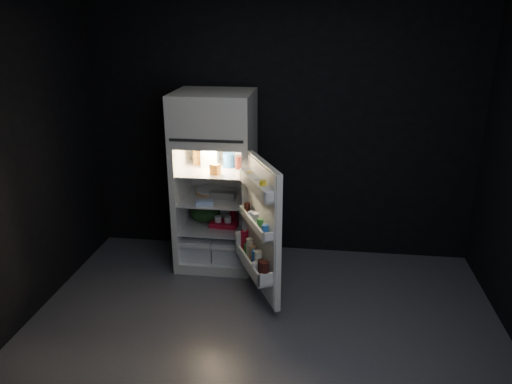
# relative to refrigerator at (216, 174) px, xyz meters

# --- Properties ---
(floor) EXTENTS (4.00, 3.40, 0.00)m
(floor) POSITION_rel_refrigerator_xyz_m (0.62, -1.32, -0.96)
(floor) COLOR #545459
(floor) RESTS_ON ground
(wall_back) EXTENTS (4.00, 0.00, 2.70)m
(wall_back) POSITION_rel_refrigerator_xyz_m (0.62, 0.38, 0.39)
(wall_back) COLOR black
(wall_back) RESTS_ON ground
(wall_front) EXTENTS (4.00, 0.00, 2.70)m
(wall_front) POSITION_rel_refrigerator_xyz_m (0.62, -3.02, 0.39)
(wall_front) COLOR black
(wall_front) RESTS_ON ground
(wall_left) EXTENTS (0.00, 3.40, 2.70)m
(wall_left) POSITION_rel_refrigerator_xyz_m (-1.38, -1.32, 0.39)
(wall_left) COLOR black
(wall_left) RESTS_ON ground
(refrigerator) EXTENTS (0.76, 0.71, 1.78)m
(refrigerator) POSITION_rel_refrigerator_xyz_m (0.00, 0.00, 0.00)
(refrigerator) COLOR white
(refrigerator) RESTS_ON ground
(fridge_door) EXTENTS (0.49, 0.73, 1.22)m
(fridge_door) POSITION_rel_refrigerator_xyz_m (0.54, -0.71, -0.28)
(fridge_door) COLOR white
(fridge_door) RESTS_ON ground
(milk_jug) EXTENTS (0.17, 0.17, 0.24)m
(milk_jug) POSITION_rel_refrigerator_xyz_m (-0.07, 0.05, 0.19)
(milk_jug) COLOR white
(milk_jug) RESTS_ON refrigerator
(mayo_jar) EXTENTS (0.14, 0.14, 0.14)m
(mayo_jar) POSITION_rel_refrigerator_xyz_m (0.13, 0.03, 0.14)
(mayo_jar) COLOR #205CB2
(mayo_jar) RESTS_ON refrigerator
(jam_jar) EXTENTS (0.11, 0.11, 0.13)m
(jam_jar) POSITION_rel_refrigerator_xyz_m (0.25, -0.01, 0.14)
(jam_jar) COLOR black
(jam_jar) RESTS_ON refrigerator
(amber_bottle) EXTENTS (0.10, 0.10, 0.22)m
(amber_bottle) POSITION_rel_refrigerator_xyz_m (-0.21, 0.09, 0.18)
(amber_bottle) COLOR orange
(amber_bottle) RESTS_ON refrigerator
(small_carton) EXTENTS (0.11, 0.10, 0.10)m
(small_carton) POSITION_rel_refrigerator_xyz_m (0.04, -0.22, 0.12)
(small_carton) COLOR orange
(small_carton) RESTS_ON refrigerator
(egg_carton) EXTENTS (0.26, 0.11, 0.07)m
(egg_carton) POSITION_rel_refrigerator_xyz_m (0.08, -0.08, -0.19)
(egg_carton) COLOR gray
(egg_carton) RESTS_ON refrigerator
(pie) EXTENTS (0.37, 0.37, 0.04)m
(pie) POSITION_rel_refrigerator_xyz_m (-0.06, 0.06, -0.21)
(pie) COLOR tan
(pie) RESTS_ON refrigerator
(flat_package) EXTENTS (0.18, 0.13, 0.04)m
(flat_package) POSITION_rel_refrigerator_xyz_m (-0.06, -0.26, -0.21)
(flat_package) COLOR #8FAADD
(flat_package) RESTS_ON refrigerator
(wrapped_pkg) EXTENTS (0.11, 0.10, 0.05)m
(wrapped_pkg) POSITION_rel_refrigerator_xyz_m (0.15, 0.06, -0.20)
(wrapped_pkg) COLOR beige
(wrapped_pkg) RESTS_ON refrigerator
(produce_bag) EXTENTS (0.38, 0.35, 0.20)m
(produce_bag) POSITION_rel_refrigerator_xyz_m (-0.12, 0.02, -0.43)
(produce_bag) COLOR #193815
(produce_bag) RESTS_ON refrigerator
(yogurt_tray) EXTENTS (0.29, 0.17, 0.05)m
(yogurt_tray) POSITION_rel_refrigerator_xyz_m (0.09, -0.09, -0.50)
(yogurt_tray) COLOR red
(yogurt_tray) RESTS_ON refrigerator
(small_can_red) EXTENTS (0.08, 0.08, 0.09)m
(small_can_red) POSITION_rel_refrigerator_xyz_m (0.15, 0.13, -0.48)
(small_can_red) COLOR red
(small_can_red) RESTS_ON refrigerator
(small_can_silver) EXTENTS (0.08, 0.08, 0.09)m
(small_can_silver) POSITION_rel_refrigerator_xyz_m (0.22, 0.11, -0.48)
(small_can_silver) COLOR #BBBABF
(small_can_silver) RESTS_ON refrigerator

